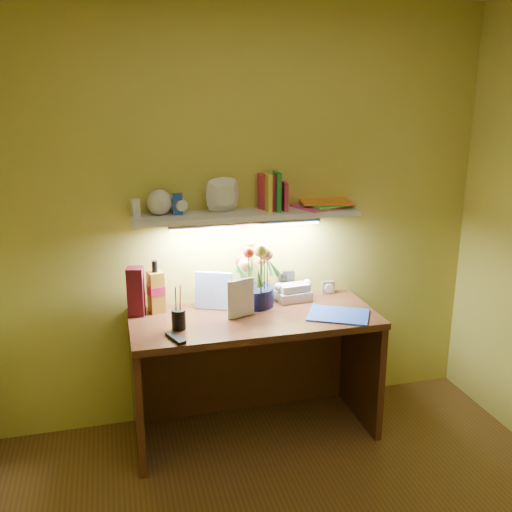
{
  "coord_description": "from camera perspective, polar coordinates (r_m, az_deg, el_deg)",
  "views": [
    {
      "loc": [
        -0.75,
        -1.73,
        1.97
      ],
      "look_at": [
        0.05,
        1.35,
        1.06
      ],
      "focal_mm": 40.0,
      "sensor_mm": 36.0,
      "label": 1
    }
  ],
  "objects": [
    {
      "name": "telephone",
      "position": [
        3.49,
        3.72,
        -3.47
      ],
      "size": [
        0.21,
        0.17,
        0.12
      ],
      "primitive_type": null,
      "rotation": [
        0.0,
        0.0,
        0.1
      ],
      "color": "beige",
      "rests_on": "desk"
    },
    {
      "name": "wall_shelf",
      "position": [
        3.26,
        -1.17,
        4.81
      ],
      "size": [
        1.32,
        0.34,
        0.25
      ],
      "color": "silver",
      "rests_on": "ground"
    },
    {
      "name": "tv_remote",
      "position": [
        2.98,
        -8.05,
        -8.11
      ],
      "size": [
        0.09,
        0.16,
        0.02
      ],
      "primitive_type": "cube",
      "rotation": [
        0.0,
        0.0,
        0.36
      ],
      "color": "black",
      "rests_on": "desk"
    },
    {
      "name": "whisky_box",
      "position": [
        3.3,
        -11.93,
        -3.49
      ],
      "size": [
        0.11,
        0.11,
        0.28
      ],
      "primitive_type": "cube",
      "rotation": [
        0.0,
        0.0,
        -0.19
      ],
      "color": "#57101C",
      "rests_on": "desk"
    },
    {
      "name": "art_card",
      "position": [
        3.35,
        -4.26,
        -3.44
      ],
      "size": [
        0.21,
        0.13,
        0.22
      ],
      "primitive_type": null,
      "rotation": [
        0.0,
        0.0,
        -0.42
      ],
      "color": "white",
      "rests_on": "desk"
    },
    {
      "name": "blue_folder",
      "position": [
        3.29,
        8.23,
        -5.85
      ],
      "size": [
        0.41,
        0.38,
        0.01
      ],
      "primitive_type": "cube",
      "rotation": [
        0.0,
        0.0,
        -0.49
      ],
      "color": "#1F42AF",
      "rests_on": "desk"
    },
    {
      "name": "desk",
      "position": [
        3.42,
        -0.15,
        -11.82
      ],
      "size": [
        1.4,
        0.6,
        0.75
      ],
      "primitive_type": "cube",
      "color": "#311C0D",
      "rests_on": "ground"
    },
    {
      "name": "flower_bouquet",
      "position": [
        3.35,
        -0.08,
        -1.78
      ],
      "size": [
        0.29,
        0.29,
        0.39
      ],
      "primitive_type": null,
      "rotation": [
        0.0,
        0.0,
        -0.22
      ],
      "color": "#090E36",
      "rests_on": "desk"
    },
    {
      "name": "whisky_bottle",
      "position": [
        3.31,
        -10.0,
        -3.02
      ],
      "size": [
        0.1,
        0.1,
        0.31
      ],
      "primitive_type": null,
      "rotation": [
        0.0,
        0.0,
        0.26
      ],
      "color": "#AB781F",
      "rests_on": "desk"
    },
    {
      "name": "desk_book_a",
      "position": [
        3.16,
        -2.86,
        -4.52
      ],
      "size": [
        0.17,
        0.06,
        0.22
      ],
      "primitive_type": "imported",
      "rotation": [
        0.0,
        0.0,
        0.26
      ],
      "color": "beige",
      "rests_on": "desk"
    },
    {
      "name": "desk_clock",
      "position": [
        3.63,
        7.19,
        -3.1
      ],
      "size": [
        0.08,
        0.04,
        0.08
      ],
      "primitive_type": "cube",
      "rotation": [
        0.0,
        0.0,
        -0.01
      ],
      "color": "#B1B2B6",
      "rests_on": "desk"
    },
    {
      "name": "pen_cup",
      "position": [
        3.08,
        -7.77,
        -5.62
      ],
      "size": [
        0.09,
        0.09,
        0.19
      ],
      "primitive_type": "cylinder",
      "rotation": [
        0.0,
        0.0,
        0.27
      ],
      "color": "black",
      "rests_on": "desk"
    },
    {
      "name": "desk_book_b",
      "position": [
        3.19,
        -2.53,
        -4.56
      ],
      "size": [
        0.15,
        0.05,
        0.2
      ],
      "primitive_type": "imported",
      "rotation": [
        0.0,
        0.0,
        0.22
      ],
      "color": "silver",
      "rests_on": "desk"
    }
  ]
}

